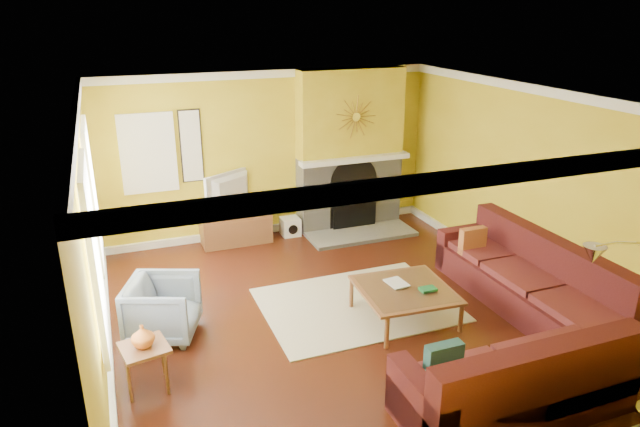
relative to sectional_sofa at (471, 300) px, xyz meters
name	(u,v)px	position (x,y,z in m)	size (l,w,h in m)	color
floor	(339,315)	(-1.23, 0.97, -0.46)	(5.50, 6.00, 0.02)	#522111
ceiling	(342,96)	(-1.23, 0.97, 2.26)	(5.50, 6.00, 0.02)	white
wall_back	(269,154)	(-1.23, 3.98, 0.90)	(5.50, 0.02, 2.70)	gold
wall_front	(505,348)	(-1.23, -2.04, 0.90)	(5.50, 0.02, 2.70)	gold
wall_left	(89,246)	(-3.99, 0.97, 0.90)	(0.02, 6.00, 2.70)	gold
wall_right	(531,188)	(1.53, 0.97, 0.90)	(0.02, 6.00, 2.70)	gold
baseboard	(339,310)	(-1.23, 0.97, -0.39)	(5.50, 6.00, 0.12)	white
crown_molding	(342,103)	(-1.23, 0.97, 2.19)	(5.50, 6.00, 0.12)	white
window_left_near	(91,195)	(-3.95, 2.27, 1.05)	(0.06, 1.22, 1.72)	white
window_left_far	(92,255)	(-3.95, 0.37, 1.05)	(0.06, 1.22, 1.72)	white
window_back	(148,153)	(-3.13, 3.93, 1.10)	(0.82, 0.06, 1.22)	white
wall_art	(191,146)	(-2.48, 3.94, 1.15)	(0.34, 0.04, 1.14)	white
fireplace	(350,150)	(0.12, 3.77, 0.90)	(1.80, 0.40, 2.70)	gray
mantel	(355,159)	(0.12, 3.53, 0.80)	(1.92, 0.22, 0.08)	white
hearth	(361,234)	(0.12, 3.22, -0.42)	(1.80, 0.70, 0.06)	gray
sunburst	(356,117)	(0.12, 3.54, 1.50)	(0.70, 0.04, 0.70)	olive
rug	(357,304)	(-0.93, 1.10, -0.44)	(2.40, 1.80, 0.02)	beige
sectional_sofa	(471,300)	(0.00, 0.00, 0.00)	(3.04, 3.45, 0.90)	#50191C
coffee_table	(404,304)	(-0.54, 0.58, -0.24)	(1.09, 1.09, 0.43)	white
media_console	(236,224)	(-1.91, 3.72, -0.14)	(1.11, 0.50, 0.61)	brown
tv	(234,190)	(-1.91, 3.72, 0.44)	(0.98, 0.13, 0.57)	black
subwoofer	(290,226)	(-0.98, 3.70, -0.30)	(0.30, 0.30, 0.30)	white
armchair	(163,308)	(-3.33, 1.26, -0.10)	(0.76, 0.78, 0.71)	gray
side_table	(147,367)	(-3.60, 0.31, -0.21)	(0.44, 0.44, 0.49)	brown
vase	(143,336)	(-3.60, 0.31, 0.15)	(0.23, 0.23, 0.24)	orange
book	(389,285)	(-0.70, 0.69, -0.01)	(0.22, 0.30, 0.03)	white
arc_lamp	(631,339)	(0.29, -1.83, 0.50)	(1.23, 0.36, 1.91)	silver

